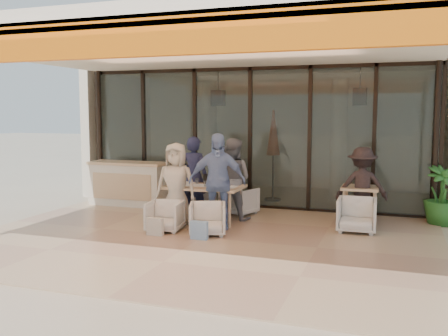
% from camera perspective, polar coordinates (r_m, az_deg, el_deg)
% --- Properties ---
extents(ground, '(70.00, 70.00, 0.00)m').
position_cam_1_polar(ground, '(8.77, -2.57, -8.09)').
color(ground, '#C6B293').
rests_on(ground, ground).
extents(terrace_floor, '(8.00, 6.00, 0.01)m').
position_cam_1_polar(terrace_floor, '(8.77, -2.57, -8.06)').
color(terrace_floor, tan).
rests_on(terrace_floor, ground).
extents(terrace_structure, '(8.00, 6.00, 3.40)m').
position_cam_1_polar(terrace_structure, '(8.31, -3.38, 13.69)').
color(terrace_structure, silver).
rests_on(terrace_structure, ground).
extents(glass_storefront, '(8.08, 0.10, 3.20)m').
position_cam_1_polar(glass_storefront, '(11.35, 3.01, 3.40)').
color(glass_storefront, '#9EADA3').
rests_on(glass_storefront, ground).
extents(interior_block, '(9.05, 3.62, 3.52)m').
position_cam_1_polar(interior_block, '(13.57, 5.80, 6.53)').
color(interior_block, silver).
rests_on(interior_block, ground).
extents(host_counter, '(1.85, 0.65, 1.04)m').
position_cam_1_polar(host_counter, '(11.89, -10.89, -1.75)').
color(host_counter, silver).
rests_on(host_counter, ground).
extents(dining_table, '(1.50, 0.90, 0.93)m').
position_cam_1_polar(dining_table, '(9.90, -2.23, -2.36)').
color(dining_table, '#E5BF8B').
rests_on(dining_table, ground).
extents(chair_far_left, '(0.70, 0.68, 0.59)m').
position_cam_1_polar(chair_far_left, '(10.98, -2.43, -3.56)').
color(chair_far_left, white).
rests_on(chair_far_left, ground).
extents(chair_far_right, '(0.80, 0.78, 0.66)m').
position_cam_1_polar(chair_far_right, '(10.70, 1.77, -3.63)').
color(chair_far_right, white).
rests_on(chair_far_right, ground).
extents(chair_near_left, '(0.68, 0.65, 0.63)m').
position_cam_1_polar(chair_near_left, '(9.27, -6.77, -5.34)').
color(chair_near_left, white).
rests_on(chair_near_left, ground).
extents(chair_near_right, '(0.79, 0.77, 0.65)m').
position_cam_1_polar(chair_near_right, '(8.94, -1.89, -5.67)').
color(chair_near_right, white).
rests_on(chair_near_right, ground).
extents(diner_navy, '(0.64, 0.45, 1.70)m').
position_cam_1_polar(diner_navy, '(10.44, -3.45, -1.01)').
color(diner_navy, '#1A1C3A').
rests_on(diner_navy, ground).
extents(diner_grey, '(0.87, 0.71, 1.67)m').
position_cam_1_polar(diner_grey, '(10.15, 0.94, -1.29)').
color(diner_grey, slate).
rests_on(diner_grey, ground).
extents(diner_cream, '(0.83, 0.59, 1.61)m').
position_cam_1_polar(diner_cream, '(9.63, -5.51, -1.91)').
color(diner_cream, beige).
rests_on(diner_cream, ground).
extents(diner_periwinkle, '(1.14, 0.72, 1.81)m').
position_cam_1_polar(diner_periwinkle, '(9.30, -0.80, -1.56)').
color(diner_periwinkle, '#7089BA').
rests_on(diner_periwinkle, ground).
extents(tote_bag_cream, '(0.30, 0.10, 0.34)m').
position_cam_1_polar(tote_bag_cream, '(8.95, -7.88, -6.73)').
color(tote_bag_cream, silver).
rests_on(tote_bag_cream, ground).
extents(tote_bag_blue, '(0.30, 0.10, 0.34)m').
position_cam_1_polar(tote_bag_blue, '(8.61, -2.85, -7.20)').
color(tote_bag_blue, '#99BFD8').
rests_on(tote_bag_blue, ground).
extents(side_table, '(0.70, 0.70, 0.74)m').
position_cam_1_polar(side_table, '(10.13, 15.30, -2.66)').
color(side_table, '#E5BF8B').
rests_on(side_table, ground).
extents(side_chair, '(0.71, 0.66, 0.71)m').
position_cam_1_polar(side_chair, '(9.45, 14.93, -5.05)').
color(side_chair, white).
rests_on(side_chair, ground).
extents(standing_woman, '(1.07, 0.74, 1.53)m').
position_cam_1_polar(standing_woman, '(10.04, 15.47, -2.02)').
color(standing_woman, black).
rests_on(standing_woman, ground).
extents(potted_palm, '(0.92, 0.92, 1.16)m').
position_cam_1_polar(potted_palm, '(10.58, 23.57, -2.91)').
color(potted_palm, '#1E5919').
rests_on(potted_palm, ground).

